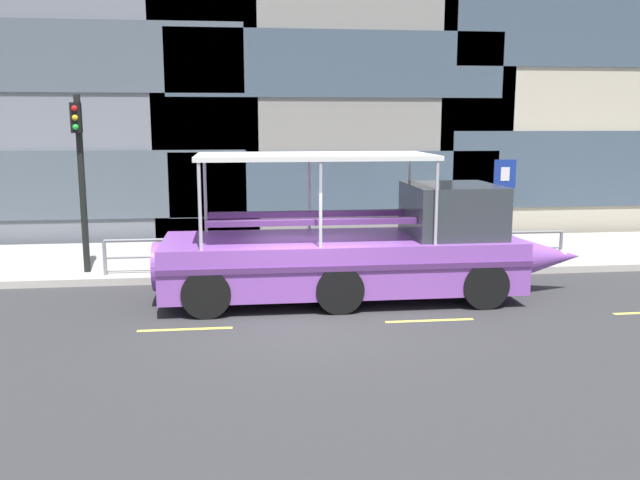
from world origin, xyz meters
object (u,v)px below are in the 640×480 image
at_px(pedestrian_near_bow, 466,224).
at_px(duck_tour_boat, 366,251).
at_px(traffic_light_pole, 80,167).
at_px(parking_sign, 504,193).

bearing_deg(pedestrian_near_bow, duck_tour_boat, -137.69).
distance_m(traffic_light_pole, pedestrian_near_bow, 10.11).
xyz_separation_m(duck_tour_boat, pedestrian_near_bow, (3.34, 3.04, 0.08)).
bearing_deg(traffic_light_pole, parking_sign, 0.69).
bearing_deg(duck_tour_boat, traffic_light_pole, 158.67).
bearing_deg(parking_sign, duck_tour_boat, -147.34).
relative_size(traffic_light_pole, parking_sign, 1.60).
bearing_deg(traffic_light_pole, duck_tour_boat, -21.33).
xyz_separation_m(parking_sign, pedestrian_near_bow, (-0.89, 0.33, -0.88)).
distance_m(parking_sign, pedestrian_near_bow, 1.30).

